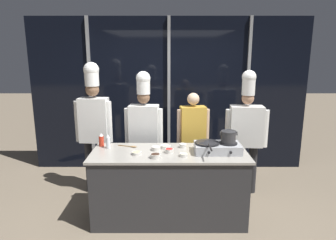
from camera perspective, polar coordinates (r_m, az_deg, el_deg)
name	(u,v)px	position (r m, az deg, el deg)	size (l,w,h in m)	color
ground_plane	(168,217)	(4.11, 0.02, -17.98)	(24.00, 24.00, 0.00)	#7F705B
window_wall_back	(168,95)	(5.35, -0.07, 4.70)	(4.88, 0.09, 2.70)	black
demo_counter	(168,185)	(3.90, 0.02, -12.31)	(1.94, 0.76, 0.89)	#2D2D30
portable_stove	(216,148)	(3.75, 9.18, -5.22)	(0.56, 0.35, 0.12)	#B2B5BA
frying_pan	(206,142)	(3.70, 7.27, -4.09)	(0.31, 0.53, 0.04)	#232326
stock_pot	(227,137)	(3.74, 11.21, -3.11)	(0.21, 0.19, 0.15)	#333335
squeeze_bottle_clear	(107,142)	(3.92, -11.56, -4.09)	(0.05, 0.05, 0.18)	white
squeeze_bottle_chili	(100,140)	(4.03, -12.81, -3.75)	(0.07, 0.07, 0.18)	red
prep_bowl_noodles	(182,155)	(3.58, 2.73, -6.61)	(0.10, 0.10, 0.04)	silver
prep_bowl_garlic	(155,148)	(3.79, -2.51, -5.38)	(0.11, 0.11, 0.05)	silver
prep_bowl_bell_pepper	(168,150)	(3.70, 0.01, -5.80)	(0.11, 0.11, 0.05)	silver
prep_bowl_soy_glaze	(154,156)	(3.52, -2.66, -6.79)	(0.13, 0.13, 0.05)	silver
prep_bowl_bean_sprouts	(182,145)	(3.89, 2.62, -4.84)	(0.09, 0.09, 0.05)	silver
prep_bowl_chicken	(164,146)	(3.86, -0.74, -5.06)	(0.13, 0.13, 0.04)	silver
prep_bowl_ginger	(135,153)	(3.66, -6.24, -6.25)	(0.12, 0.12, 0.03)	silver
serving_spoon_slotted	(130,146)	(3.95, -7.25, -5.02)	(0.26, 0.11, 0.02)	olive
chef_head	(93,119)	(4.50, -14.16, 0.24)	(0.55, 0.25, 1.97)	#232326
chef_sous	(143,126)	(4.35, -4.82, -1.11)	(0.55, 0.26, 1.85)	#2D3856
person_guest	(191,133)	(4.42, 4.49, -2.55)	(0.48, 0.24, 1.54)	#2D3856
chef_line	(245,127)	(4.55, 14.43, -1.31)	(0.62, 0.28, 1.86)	#232326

